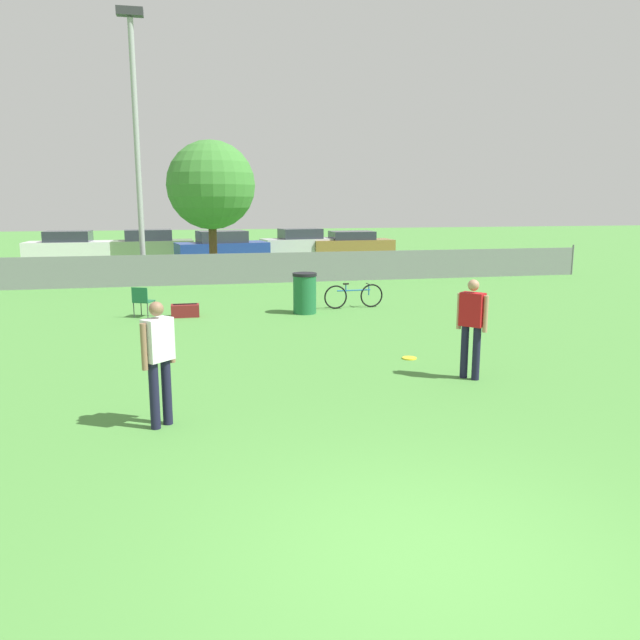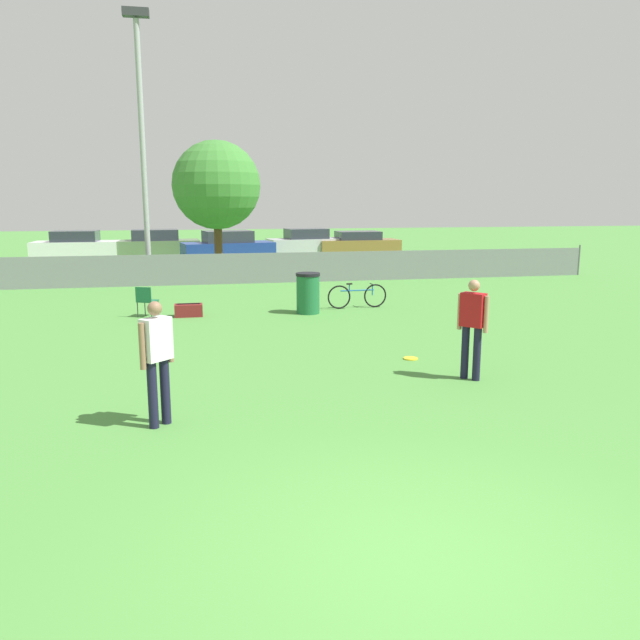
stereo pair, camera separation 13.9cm
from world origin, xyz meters
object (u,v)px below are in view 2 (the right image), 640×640
Objects in this scene: frisbee_disc at (411,358)px; folding_chair_sideline at (146,299)px; tree_near_pole at (217,185)px; parked_car_white at (76,246)px; parked_car_olive at (155,244)px; trash_bin at (308,293)px; gear_bag_sideline at (189,310)px; player_thrower_red at (472,323)px; player_receiver_white at (157,355)px; light_pole at (142,128)px; parked_car_blue at (228,247)px; bicycle_sideline at (357,296)px; parked_car_tan at (358,243)px; parked_car_silver at (306,243)px.

frisbee_disc is 0.35× the size of folding_chair_sideline.
tree_near_pole is 1.25× the size of parked_car_white.
parked_car_olive reaches higher than folding_chair_sideline.
tree_near_pole is 9.69m from trash_bin.
player_thrower_red is at bearing -55.35° from gear_bag_sideline.
player_receiver_white is 1.57× the size of trash_bin.
light_pole is 9.00m from parked_car_blue.
parked_car_tan reaches higher than bicycle_sideline.
tree_near_pole is at bearing -107.15° from parked_car_blue.
gear_bag_sideline is 0.15× the size of parked_car_blue.
light_pole is 8.71× the size of trash_bin.
trash_bin is at bearing -110.02° from parked_car_tan.
parked_car_silver is (4.35, 2.67, -0.02)m from parked_car_blue.
light_pole is 2.18× the size of parked_car_silver.
folding_chair_sideline is 0.46× the size of bicycle_sideline.
parked_car_tan is (10.11, 16.97, 0.18)m from folding_chair_sideline.
player_thrower_red is (5.05, 1.25, 0.00)m from player_receiver_white.
player_receiver_white is 25.89m from parked_car_white.
light_pole is 11.84× the size of folding_chair_sideline.
trash_bin is at bearing -78.05° from parked_car_olive.
parked_car_silver is 0.96× the size of parked_car_tan.
light_pole is 10.21m from trash_bin.
bicycle_sideline is at bearing -49.24° from light_pole.
player_thrower_red is at bearing -66.52° from light_pole.
bicycle_sideline is 0.41× the size of parked_car_white.
parked_car_white reaches higher than frisbee_disc.
parked_car_blue is 5.10m from parked_car_silver.
parked_car_blue is at bearing 96.98° from frisbee_disc.
parked_car_blue is at bearing -77.31° from folding_chair_sideline.
frisbee_disc is (3.07, -14.20, -3.53)m from tree_near_pole.
light_pole is at bearing 121.23° from trash_bin.
tree_near_pole is 9.50m from folding_chair_sideline.
frisbee_disc is at bearing -12.51° from player_receiver_white.
parked_car_silver is at bearing 0.50° from parked_car_white.
folding_chair_sideline is 0.18× the size of parked_car_silver.
light_pole is 34.23× the size of frisbee_disc.
parked_car_olive is at bearing 49.68° from player_receiver_white.
light_pole is 15.08m from frisbee_disc.
folding_chair_sideline is 19.75m from parked_car_tan.
frisbee_disc is (4.52, 2.74, -0.97)m from player_receiver_white.
parked_car_silver reaches higher than gear_bag_sideline.
parked_car_white is 14.76m from parked_car_tan.
parked_car_blue reaches higher than parked_car_white.
light_pole is 1.79× the size of tree_near_pole.
tree_near_pole is at bearing 102.57° from trash_bin.
bicycle_sideline is at bearing 140.12° from player_thrower_red.
parked_car_white is at bearing 108.37° from gear_bag_sideline.
player_thrower_red is 0.39× the size of parked_car_silver.
trash_bin is (2.01, -9.00, -2.99)m from tree_near_pole.
parked_car_olive is at bearing 4.09° from parked_car_white.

